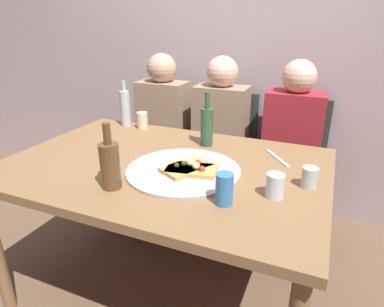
{
  "coord_description": "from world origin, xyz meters",
  "views": [
    {
      "loc": [
        0.69,
        -1.28,
        1.39
      ],
      "look_at": [
        0.12,
        0.05,
        0.8
      ],
      "focal_mm": 30.97,
      "sensor_mm": 36.0,
      "label": 1
    }
  ],
  "objects_px": {
    "soda_can": "(224,189)",
    "pizza_slice_extra": "(187,167)",
    "water_bottle": "(110,164)",
    "guest_in_sweater": "(158,129)",
    "chair_left": "(168,139)",
    "guest_in_beanie": "(216,137)",
    "wine_bottle": "(125,108)",
    "table_knife": "(277,158)",
    "dining_table": "(165,177)",
    "beer_bottle": "(207,126)",
    "chair_right": "(291,157)",
    "pizza_tray": "(183,170)",
    "wine_glass": "(310,177)",
    "guest_by_wall": "(289,147)",
    "tumbler_near": "(142,120)",
    "chair_middle": "(222,147)",
    "pizza_slice_last": "(192,169)",
    "tumbler_far": "(275,186)"
  },
  "relations": [
    {
      "from": "guest_in_beanie",
      "to": "guest_by_wall",
      "type": "bearing_deg",
      "value": -180.0
    },
    {
      "from": "table_knife",
      "to": "chair_left",
      "type": "bearing_deg",
      "value": -161.51
    },
    {
      "from": "table_knife",
      "to": "chair_middle",
      "type": "relative_size",
      "value": 0.24
    },
    {
      "from": "wine_bottle",
      "to": "guest_by_wall",
      "type": "xyz_separation_m",
      "value": [
        0.99,
        0.32,
        -0.23
      ]
    },
    {
      "from": "guest_by_wall",
      "to": "table_knife",
      "type": "bearing_deg",
      "value": 89.55
    },
    {
      "from": "pizza_tray",
      "to": "soda_can",
      "type": "height_order",
      "value": "soda_can"
    },
    {
      "from": "pizza_tray",
      "to": "soda_can",
      "type": "relative_size",
      "value": 4.22
    },
    {
      "from": "soda_can",
      "to": "chair_middle",
      "type": "height_order",
      "value": "chair_middle"
    },
    {
      "from": "wine_glass",
      "to": "dining_table",
      "type": "bearing_deg",
      "value": -178.93
    },
    {
      "from": "pizza_tray",
      "to": "guest_by_wall",
      "type": "bearing_deg",
      "value": 65.67
    },
    {
      "from": "wine_bottle",
      "to": "soda_can",
      "type": "bearing_deg",
      "value": -38.03
    },
    {
      "from": "wine_bottle",
      "to": "guest_in_sweater",
      "type": "bearing_deg",
      "value": 81.14
    },
    {
      "from": "pizza_tray",
      "to": "chair_right",
      "type": "xyz_separation_m",
      "value": [
        0.37,
        0.96,
        -0.24
      ]
    },
    {
      "from": "table_knife",
      "to": "guest_in_beanie",
      "type": "distance_m",
      "value": 0.71
    },
    {
      "from": "chair_left",
      "to": "guest_in_beanie",
      "type": "bearing_deg",
      "value": 161.39
    },
    {
      "from": "dining_table",
      "to": "pizza_slice_extra",
      "type": "distance_m",
      "value": 0.18
    },
    {
      "from": "guest_in_beanie",
      "to": "wine_glass",
      "type": "bearing_deg",
      "value": 131.36
    },
    {
      "from": "chair_middle",
      "to": "tumbler_near",
      "type": "bearing_deg",
      "value": 52.17
    },
    {
      "from": "wine_bottle",
      "to": "guest_by_wall",
      "type": "distance_m",
      "value": 1.07
    },
    {
      "from": "tumbler_far",
      "to": "chair_middle",
      "type": "bearing_deg",
      "value": 117.7
    },
    {
      "from": "beer_bottle",
      "to": "chair_right",
      "type": "distance_m",
      "value": 0.8
    },
    {
      "from": "pizza_tray",
      "to": "tumbler_near",
      "type": "relative_size",
      "value": 5.05
    },
    {
      "from": "wine_bottle",
      "to": "soda_can",
      "type": "height_order",
      "value": "wine_bottle"
    },
    {
      "from": "pizza_slice_extra",
      "to": "pizza_tray",
      "type": "bearing_deg",
      "value": -173.39
    },
    {
      "from": "table_knife",
      "to": "pizza_slice_last",
      "type": "bearing_deg",
      "value": -81.16
    },
    {
      "from": "wine_bottle",
      "to": "table_knife",
      "type": "xyz_separation_m",
      "value": [
        0.99,
        -0.17,
        -0.11
      ]
    },
    {
      "from": "chair_middle",
      "to": "wine_glass",
      "type": "bearing_deg",
      "value": 126.2
    },
    {
      "from": "guest_in_beanie",
      "to": "pizza_tray",
      "type": "bearing_deg",
      "value": 98.89
    },
    {
      "from": "pizza_tray",
      "to": "guest_in_sweater",
      "type": "relative_size",
      "value": 0.44
    },
    {
      "from": "water_bottle",
      "to": "guest_in_beanie",
      "type": "height_order",
      "value": "guest_in_beanie"
    },
    {
      "from": "soda_can",
      "to": "beer_bottle",
      "type": "bearing_deg",
      "value": 116.67
    },
    {
      "from": "beer_bottle",
      "to": "chair_middle",
      "type": "bearing_deg",
      "value": 99.67
    },
    {
      "from": "pizza_tray",
      "to": "beer_bottle",
      "type": "bearing_deg",
      "value": 93.78
    },
    {
      "from": "pizza_slice_extra",
      "to": "wine_bottle",
      "type": "height_order",
      "value": "wine_bottle"
    },
    {
      "from": "dining_table",
      "to": "pizza_slice_extra",
      "type": "xyz_separation_m",
      "value": [
        0.14,
        -0.05,
        0.1
      ]
    },
    {
      "from": "table_knife",
      "to": "guest_by_wall",
      "type": "bearing_deg",
      "value": 142.53
    },
    {
      "from": "wine_bottle",
      "to": "wine_glass",
      "type": "height_order",
      "value": "wine_bottle"
    },
    {
      "from": "dining_table",
      "to": "tumbler_far",
      "type": "relative_size",
      "value": 15.56
    },
    {
      "from": "pizza_tray",
      "to": "pizza_slice_extra",
      "type": "relative_size",
      "value": 2.02
    },
    {
      "from": "soda_can",
      "to": "pizza_slice_extra",
      "type": "bearing_deg",
      "value": 140.0
    },
    {
      "from": "beer_bottle",
      "to": "chair_right",
      "type": "bearing_deg",
      "value": 57.23
    },
    {
      "from": "pizza_slice_extra",
      "to": "water_bottle",
      "type": "height_order",
      "value": "water_bottle"
    },
    {
      "from": "table_knife",
      "to": "guest_by_wall",
      "type": "height_order",
      "value": "guest_by_wall"
    },
    {
      "from": "pizza_tray",
      "to": "tumbler_near",
      "type": "xyz_separation_m",
      "value": [
        -0.5,
        0.48,
        0.04
      ]
    },
    {
      "from": "pizza_tray",
      "to": "guest_in_sweater",
      "type": "bearing_deg",
      "value": 125.39
    },
    {
      "from": "beer_bottle",
      "to": "tumbler_far",
      "type": "height_order",
      "value": "beer_bottle"
    },
    {
      "from": "tumbler_near",
      "to": "wine_glass",
      "type": "distance_m",
      "value": 1.11
    },
    {
      "from": "wine_glass",
      "to": "table_knife",
      "type": "bearing_deg",
      "value": 123.51
    },
    {
      "from": "chair_left",
      "to": "chair_middle",
      "type": "relative_size",
      "value": 1.0
    },
    {
      "from": "water_bottle",
      "to": "guest_in_sweater",
      "type": "relative_size",
      "value": 0.23
    }
  ]
}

